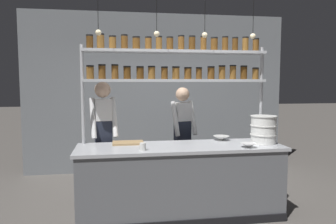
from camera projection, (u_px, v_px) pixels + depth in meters
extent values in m
plane|color=#5B5651|center=(180.00, 216.00, 4.23)|extent=(40.00, 40.00, 0.00)
cube|color=gray|center=(157.00, 93.00, 6.34)|extent=(5.01, 0.12, 3.02)
cube|color=slate|center=(180.00, 183.00, 4.19)|extent=(2.55, 0.72, 0.88)
cube|color=#B7BABF|center=(180.00, 147.00, 4.15)|extent=(2.61, 0.76, 0.04)
cube|color=black|center=(186.00, 224.00, 3.86)|extent=(2.55, 0.03, 0.10)
cylinder|color=#B7BABF|center=(83.00, 130.00, 4.26)|extent=(0.04, 0.04, 2.20)
cylinder|color=#B7BABF|center=(260.00, 126.00, 4.64)|extent=(0.04, 0.04, 2.20)
cube|color=#B7BABF|center=(176.00, 81.00, 4.39)|extent=(2.45, 0.28, 0.04)
cylinder|color=brown|center=(90.00, 73.00, 4.21)|extent=(0.10, 0.10, 0.16)
cylinder|color=black|center=(90.00, 66.00, 4.20)|extent=(0.10, 0.10, 0.02)
cylinder|color=brown|center=(102.00, 72.00, 4.23)|extent=(0.09, 0.09, 0.17)
cylinder|color=black|center=(102.00, 65.00, 4.22)|extent=(0.09, 0.09, 0.02)
cylinder|color=brown|center=(115.00, 73.00, 4.26)|extent=(0.09, 0.09, 0.17)
cylinder|color=black|center=(115.00, 65.00, 4.25)|extent=(0.09, 0.09, 0.02)
cylinder|color=#513314|center=(127.00, 73.00, 4.28)|extent=(0.10, 0.10, 0.15)
cylinder|color=black|center=(127.00, 67.00, 4.27)|extent=(0.10, 0.10, 0.02)
cylinder|color=#513314|center=(140.00, 73.00, 4.31)|extent=(0.10, 0.10, 0.15)
cylinder|color=black|center=(140.00, 67.00, 4.30)|extent=(0.10, 0.10, 0.02)
cylinder|color=brown|center=(152.00, 73.00, 4.33)|extent=(0.09, 0.09, 0.15)
cylinder|color=black|center=(152.00, 67.00, 4.32)|extent=(0.10, 0.10, 0.02)
cylinder|color=brown|center=(164.00, 74.00, 4.36)|extent=(0.09, 0.09, 0.15)
cylinder|color=black|center=(164.00, 67.00, 4.35)|extent=(0.09, 0.09, 0.02)
cylinder|color=brown|center=(176.00, 74.00, 4.38)|extent=(0.10, 0.10, 0.15)
cylinder|color=black|center=(176.00, 67.00, 4.38)|extent=(0.10, 0.10, 0.02)
cylinder|color=brown|center=(188.00, 74.00, 4.41)|extent=(0.10, 0.10, 0.14)
cylinder|color=black|center=(188.00, 68.00, 4.40)|extent=(0.10, 0.10, 0.02)
cylinder|color=brown|center=(199.00, 74.00, 4.43)|extent=(0.08, 0.08, 0.14)
cylinder|color=black|center=(199.00, 68.00, 4.43)|extent=(0.08, 0.08, 0.02)
cylinder|color=brown|center=(211.00, 74.00, 4.46)|extent=(0.10, 0.10, 0.16)
cylinder|color=black|center=(211.00, 67.00, 4.45)|extent=(0.10, 0.10, 0.02)
cylinder|color=brown|center=(222.00, 73.00, 4.48)|extent=(0.09, 0.09, 0.17)
cylinder|color=black|center=(222.00, 66.00, 4.48)|extent=(0.09, 0.09, 0.02)
cylinder|color=brown|center=(233.00, 73.00, 4.51)|extent=(0.09, 0.09, 0.18)
cylinder|color=black|center=(233.00, 66.00, 4.50)|extent=(0.09, 0.09, 0.02)
cylinder|color=#513314|center=(244.00, 73.00, 4.53)|extent=(0.09, 0.09, 0.17)
cylinder|color=black|center=(244.00, 66.00, 4.53)|extent=(0.09, 0.09, 0.02)
cylinder|color=brown|center=(255.00, 74.00, 4.56)|extent=(0.09, 0.09, 0.14)
cylinder|color=black|center=(256.00, 68.00, 4.56)|extent=(0.09, 0.09, 0.02)
cube|color=#B7BABF|center=(176.00, 52.00, 4.36)|extent=(2.45, 0.28, 0.04)
cylinder|color=#513314|center=(90.00, 43.00, 4.17)|extent=(0.09, 0.09, 0.16)
cylinder|color=black|center=(90.00, 35.00, 4.16)|extent=(0.09, 0.09, 0.02)
cylinder|color=brown|center=(101.00, 42.00, 4.19)|extent=(0.10, 0.10, 0.18)
cylinder|color=black|center=(100.00, 34.00, 4.18)|extent=(0.10, 0.10, 0.02)
cylinder|color=brown|center=(113.00, 43.00, 4.22)|extent=(0.09, 0.09, 0.15)
cylinder|color=black|center=(112.00, 36.00, 4.21)|extent=(0.09, 0.09, 0.02)
cylinder|color=brown|center=(124.00, 43.00, 4.24)|extent=(0.09, 0.09, 0.17)
cylinder|color=black|center=(124.00, 35.00, 4.23)|extent=(0.09, 0.09, 0.02)
cylinder|color=brown|center=(136.00, 44.00, 4.27)|extent=(0.10, 0.10, 0.15)
cylinder|color=black|center=(136.00, 37.00, 4.26)|extent=(0.10, 0.10, 0.02)
cylinder|color=brown|center=(148.00, 44.00, 4.29)|extent=(0.09, 0.09, 0.15)
cylinder|color=black|center=(148.00, 37.00, 4.28)|extent=(0.09, 0.09, 0.02)
cylinder|color=brown|center=(159.00, 44.00, 4.31)|extent=(0.08, 0.08, 0.16)
cylinder|color=black|center=(159.00, 37.00, 4.30)|extent=(0.08, 0.08, 0.02)
cylinder|color=brown|center=(170.00, 44.00, 4.34)|extent=(0.09, 0.09, 0.16)
cylinder|color=black|center=(170.00, 37.00, 4.33)|extent=(0.09, 0.09, 0.02)
cylinder|color=brown|center=(181.00, 44.00, 4.36)|extent=(0.08, 0.08, 0.18)
cylinder|color=black|center=(181.00, 36.00, 4.35)|extent=(0.09, 0.09, 0.02)
cylinder|color=#513314|center=(192.00, 44.00, 4.38)|extent=(0.09, 0.09, 0.18)
cylinder|color=black|center=(192.00, 37.00, 4.37)|extent=(0.09, 0.09, 0.02)
cylinder|color=brown|center=(203.00, 44.00, 4.41)|extent=(0.08, 0.08, 0.18)
cylinder|color=black|center=(204.00, 37.00, 4.40)|extent=(0.08, 0.08, 0.02)
cylinder|color=brown|center=(214.00, 45.00, 4.43)|extent=(0.09, 0.09, 0.16)
cylinder|color=black|center=(214.00, 38.00, 4.42)|extent=(0.10, 0.10, 0.02)
cylinder|color=brown|center=(225.00, 44.00, 4.45)|extent=(0.08, 0.08, 0.18)
cylinder|color=black|center=(225.00, 37.00, 4.45)|extent=(0.09, 0.09, 0.02)
cylinder|color=#513314|center=(235.00, 45.00, 4.48)|extent=(0.08, 0.08, 0.17)
cylinder|color=black|center=(235.00, 38.00, 4.47)|extent=(0.08, 0.08, 0.02)
cylinder|color=brown|center=(245.00, 45.00, 4.50)|extent=(0.08, 0.08, 0.18)
cylinder|color=black|center=(246.00, 38.00, 4.49)|extent=(0.09, 0.09, 0.02)
cylinder|color=brown|center=(256.00, 46.00, 4.53)|extent=(0.09, 0.09, 0.16)
cylinder|color=black|center=(256.00, 39.00, 4.52)|extent=(0.09, 0.09, 0.02)
cylinder|color=black|center=(98.00, 176.00, 4.56)|extent=(0.11, 0.11, 0.83)
cylinder|color=black|center=(110.00, 175.00, 4.62)|extent=(0.11, 0.11, 0.83)
cube|color=#232838|center=(103.00, 133.00, 4.54)|extent=(0.25, 0.21, 0.36)
cube|color=white|center=(103.00, 110.00, 4.51)|extent=(0.25, 0.22, 0.29)
sphere|color=beige|center=(103.00, 90.00, 4.48)|extent=(0.22, 0.22, 0.22)
cylinder|color=white|center=(93.00, 118.00, 4.41)|extent=(0.11, 0.26, 0.55)
cylinder|color=white|center=(114.00, 117.00, 4.51)|extent=(0.11, 0.26, 0.55)
cylinder|color=black|center=(178.00, 169.00, 5.02)|extent=(0.11, 0.11, 0.79)
cylinder|color=black|center=(187.00, 168.00, 5.08)|extent=(0.11, 0.11, 0.79)
cube|color=#232838|center=(182.00, 132.00, 5.00)|extent=(0.25, 0.22, 0.34)
cube|color=white|center=(182.00, 112.00, 4.97)|extent=(0.26, 0.23, 0.28)
sphere|color=tan|center=(183.00, 94.00, 4.95)|extent=(0.21, 0.21, 0.21)
cylinder|color=white|center=(175.00, 119.00, 4.87)|extent=(0.12, 0.25, 0.52)
cylinder|color=white|center=(193.00, 118.00, 4.98)|extent=(0.12, 0.25, 0.52)
cylinder|color=white|center=(263.00, 139.00, 4.29)|extent=(0.32, 0.32, 0.11)
cylinder|color=silver|center=(263.00, 135.00, 4.29)|extent=(0.34, 0.34, 0.01)
cylinder|color=white|center=(263.00, 130.00, 4.28)|extent=(0.32, 0.32, 0.11)
cylinder|color=silver|center=(264.00, 125.00, 4.27)|extent=(0.34, 0.34, 0.01)
cylinder|color=white|center=(264.00, 121.00, 4.27)|extent=(0.32, 0.32, 0.11)
cylinder|color=silver|center=(264.00, 116.00, 4.26)|extent=(0.34, 0.34, 0.01)
cube|color=#A88456|center=(128.00, 143.00, 4.27)|extent=(0.40, 0.26, 0.02)
cylinder|color=silver|center=(221.00, 140.00, 4.52)|extent=(0.10, 0.10, 0.01)
cone|color=silver|center=(221.00, 138.00, 4.52)|extent=(0.23, 0.23, 0.06)
cylinder|color=white|center=(248.00, 147.00, 4.02)|extent=(0.09, 0.09, 0.01)
cone|color=white|center=(248.00, 145.00, 4.02)|extent=(0.20, 0.20, 0.05)
cylinder|color=silver|center=(143.00, 147.00, 3.85)|extent=(0.08, 0.08, 0.09)
cylinder|color=black|center=(98.00, 4.00, 3.83)|extent=(0.01, 0.01, 0.66)
sphere|color=#F9E5B2|center=(98.00, 33.00, 3.86)|extent=(0.07, 0.07, 0.07)
cylinder|color=black|center=(157.00, 6.00, 3.94)|extent=(0.01, 0.01, 0.66)
sphere|color=#F9E5B2|center=(157.00, 34.00, 3.97)|extent=(0.07, 0.07, 0.07)
cylinder|color=black|center=(205.00, 8.00, 4.03)|extent=(0.01, 0.01, 0.66)
sphere|color=#F9E5B2|center=(205.00, 35.00, 4.06)|extent=(0.07, 0.07, 0.07)
cylinder|color=black|center=(253.00, 10.00, 4.13)|extent=(0.01, 0.01, 0.66)
sphere|color=#F9E5B2|center=(253.00, 36.00, 4.16)|extent=(0.07, 0.07, 0.07)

